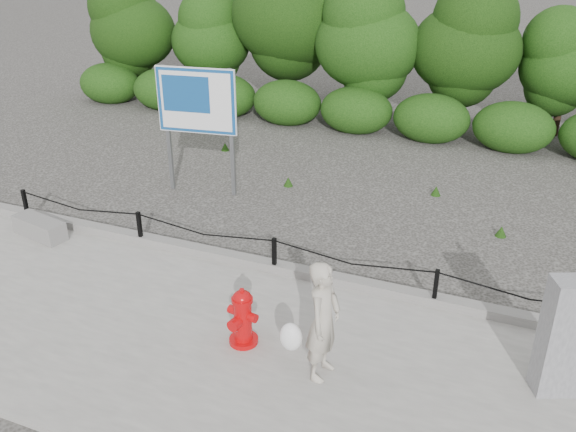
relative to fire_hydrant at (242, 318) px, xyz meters
The scene contains 10 objects.
ground 1.90m from the fire_hydrant, 100.60° to the left, with size 90.00×90.00×0.00m, color #2D2B28.
sidewalk 0.58m from the fire_hydrant, 150.32° to the right, with size 14.00×4.00×0.08m, color gray.
curb 1.92m from the fire_hydrant, 100.32° to the left, with size 14.00×0.22×0.14m, color slate.
chain_barrier 1.84m from the fire_hydrant, 100.60° to the left, with size 10.06×0.06×0.60m.
treeline 10.96m from the fire_hydrant, 88.73° to the left, with size 20.22×3.77×4.89m.
fire_hydrant is the anchor object (origin of this frame).
pedestrian 1.21m from the fire_hydrant, ahead, with size 0.70×0.59×1.54m.
concrete_block 4.84m from the fire_hydrant, 163.58° to the left, with size 1.04×0.37×0.33m, color slate.
utility_cabinet 3.87m from the fire_hydrant, ahead, with size 0.65×0.53×1.66m.
advertising_sign 5.47m from the fire_hydrant, 125.44° to the left, with size 1.61×0.34×2.59m.
Camera 1 is at (3.35, -7.60, 5.05)m, focal length 38.00 mm.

